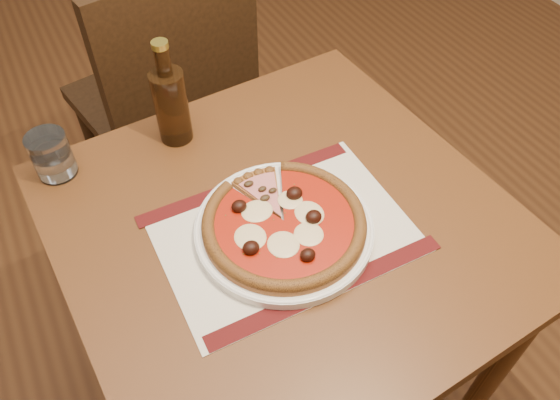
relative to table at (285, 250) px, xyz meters
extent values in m
cube|color=#543018|center=(-0.17, 0.70, -0.66)|extent=(5.00, 6.00, 0.02)
cube|color=#5B3015|center=(0.00, 0.00, 0.08)|extent=(0.85, 0.85, 0.04)
cylinder|color=#5B3015|center=(0.37, -0.33, -0.29)|extent=(0.05, 0.05, 0.71)
cylinder|color=#5B3015|center=(-0.37, 0.33, -0.29)|extent=(0.05, 0.05, 0.71)
cylinder|color=#5B3015|center=(0.33, 0.37, -0.29)|extent=(0.05, 0.05, 0.71)
cube|color=black|center=(-0.01, 0.81, -0.19)|extent=(0.52, 0.52, 0.04)
cylinder|color=black|center=(0.15, 1.03, -0.43)|extent=(0.04, 0.04, 0.44)
cylinder|color=black|center=(-0.23, 0.96, -0.43)|extent=(0.04, 0.04, 0.44)
cylinder|color=black|center=(0.22, 0.65, -0.43)|extent=(0.04, 0.04, 0.44)
cylinder|color=black|center=(-0.16, 0.59, -0.43)|extent=(0.04, 0.04, 0.44)
cube|color=black|center=(0.03, 0.61, 0.07)|extent=(0.45, 0.12, 0.47)
cube|color=beige|center=(-0.02, -0.03, 0.10)|extent=(0.45, 0.32, 0.00)
cylinder|color=white|center=(-0.02, -0.03, 0.11)|extent=(0.32, 0.32, 0.02)
cylinder|color=#9F5926|center=(-0.02, -0.03, 0.13)|extent=(0.29, 0.29, 0.01)
torus|color=brown|center=(-0.02, -0.03, 0.13)|extent=(0.29, 0.29, 0.02)
cylinder|color=maroon|center=(-0.02, -0.03, 0.13)|extent=(0.25, 0.25, 0.00)
ellipsoid|color=beige|center=(-0.05, 0.01, 0.14)|extent=(0.05, 0.04, 0.01)
ellipsoid|color=beige|center=(-0.10, -0.04, 0.14)|extent=(0.05, 0.04, 0.01)
ellipsoid|color=beige|center=(-0.04, -0.07, 0.14)|extent=(0.05, 0.04, 0.01)
ellipsoid|color=beige|center=(0.02, -0.10, 0.14)|extent=(0.05, 0.04, 0.01)
ellipsoid|color=beige|center=(0.03, -0.04, 0.14)|extent=(0.05, 0.04, 0.01)
ellipsoid|color=beige|center=(0.03, 0.03, 0.14)|extent=(0.05, 0.04, 0.01)
ellipsoid|color=black|center=(-0.06, 0.01, 0.15)|extent=(0.03, 0.03, 0.02)
ellipsoid|color=black|center=(-0.10, -0.06, 0.15)|extent=(0.03, 0.03, 0.02)
ellipsoid|color=black|center=(-0.02, -0.09, 0.15)|extent=(0.03, 0.03, 0.02)
ellipsoid|color=black|center=(0.06, -0.07, 0.15)|extent=(0.03, 0.03, 0.02)
ellipsoid|color=black|center=(0.02, 0.01, 0.15)|extent=(0.03, 0.03, 0.02)
ellipsoid|color=#372514|center=(-0.01, 0.03, 0.14)|extent=(0.02, 0.01, 0.01)
ellipsoid|color=#372514|center=(-0.01, 0.07, 0.14)|extent=(0.02, 0.01, 0.01)
ellipsoid|color=#372514|center=(-0.02, 0.03, 0.14)|extent=(0.02, 0.01, 0.01)
ellipsoid|color=#372514|center=(-0.03, 0.07, 0.14)|extent=(0.02, 0.01, 0.01)
cylinder|color=white|center=(-0.34, 0.32, 0.15)|extent=(0.09, 0.09, 0.09)
cylinder|color=#361F0D|center=(-0.10, 0.30, 0.18)|extent=(0.07, 0.07, 0.16)
cylinder|color=#361F0D|center=(-0.10, 0.30, 0.29)|extent=(0.03, 0.03, 0.07)
cylinder|color=olive|center=(-0.10, 0.30, 0.33)|extent=(0.03, 0.03, 0.01)
camera|label=1|loc=(-0.31, -0.56, 0.88)|focal=35.00mm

